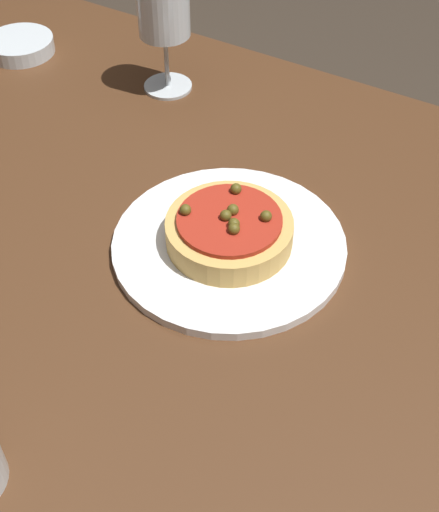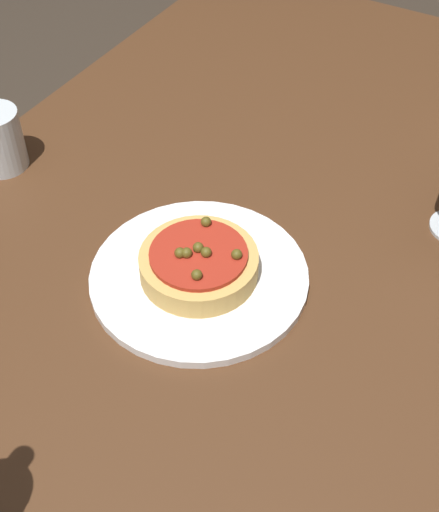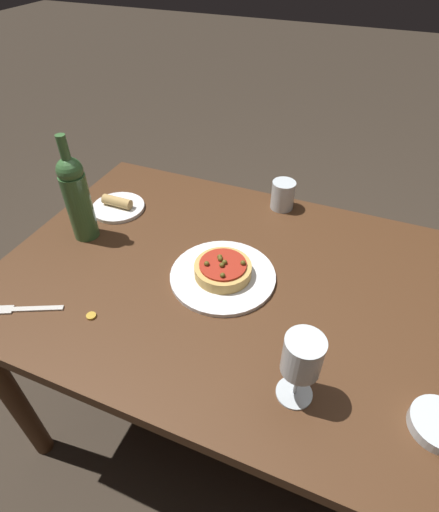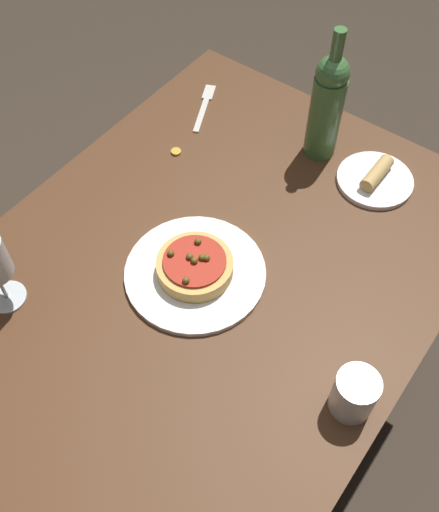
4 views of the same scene
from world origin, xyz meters
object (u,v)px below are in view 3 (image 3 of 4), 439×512
object	(u,v)px
wine_bottle	(77,196)
side_plate	(118,206)
wine_glass	(302,358)
bottle_cap	(91,316)
dining_table	(265,309)
fork	(22,309)
pizza	(223,269)
side_bowl	(439,424)
dinner_plate	(223,276)
water_cup	(283,195)

from	to	relation	value
wine_bottle	side_plate	world-z (taller)	wine_bottle
wine_glass	bottle_cap	distance (m)	0.52
dining_table	fork	world-z (taller)	fork
pizza	fork	world-z (taller)	pizza
dining_table	pizza	distance (m)	0.17
side_plate	wine_bottle	bearing A→B (deg)	85.80
wine_glass	side_bowl	xyz separation A→B (m)	(-0.27, -0.03, -0.11)
dinner_plate	fork	bearing A→B (deg)	35.38
wine_bottle	bottle_cap	world-z (taller)	wine_bottle
water_cup	fork	world-z (taller)	water_cup
water_cup	side_bowl	bearing A→B (deg)	128.16
pizza	wine_glass	bearing A→B (deg)	135.22
dining_table	side_bowl	xyz separation A→B (m)	(-0.41, 0.24, 0.10)
dining_table	water_cup	size ratio (longest dim) A/B	15.55
wine_bottle	wine_glass	bearing A→B (deg)	158.84
pizza	side_bowl	bearing A→B (deg)	157.10
dining_table	water_cup	world-z (taller)	water_cup
dinner_plate	wine_glass	bearing A→B (deg)	135.21
dining_table	wine_glass	xyz separation A→B (m)	(-0.14, 0.27, 0.21)
dinner_plate	bottle_cap	bearing A→B (deg)	45.43
fork	wine_bottle	bearing A→B (deg)	-108.71
fork	side_plate	world-z (taller)	side_plate
wine_glass	side_bowl	size ratio (longest dim) A/B	1.58
fork	bottle_cap	xyz separation A→B (m)	(-0.17, -0.05, 0.00)
water_cup	side_bowl	xyz separation A→B (m)	(-0.48, 0.61, -0.03)
wine_bottle	water_cup	bearing A→B (deg)	-143.95
fork	side_plate	xyz separation A→B (m)	(0.02, -0.46, 0.01)
dinner_plate	wine_bottle	distance (m)	0.47
wine_bottle	fork	bearing A→B (deg)	96.31
water_cup	bottle_cap	world-z (taller)	water_cup
side_bowl	wine_glass	bearing A→B (deg)	7.32
side_bowl	dining_table	bearing A→B (deg)	-29.77
dinner_plate	side_bowl	distance (m)	0.58
wine_bottle	fork	size ratio (longest dim) A/B	1.90
wine_bottle	water_cup	xyz separation A→B (m)	(-0.51, -0.37, -0.09)
side_plate	dining_table	bearing A→B (deg)	164.24
fork	bottle_cap	world-z (taller)	bottle_cap
wine_bottle	side_bowl	size ratio (longest dim) A/B	2.86
wine_glass	fork	world-z (taller)	wine_glass
pizza	wine_glass	size ratio (longest dim) A/B	0.87
water_cup	fork	size ratio (longest dim) A/B	0.56
dinner_plate	side_bowl	bearing A→B (deg)	157.09
water_cup	bottle_cap	xyz separation A→B (m)	(0.30, 0.63, -0.04)
dinner_plate	fork	size ratio (longest dim) A/B	1.69
water_cup	side_bowl	distance (m)	0.78
pizza	water_cup	size ratio (longest dim) A/B	1.62
dining_table	side_plate	size ratio (longest dim) A/B	8.54
water_cup	side_plate	xyz separation A→B (m)	(0.50, 0.22, -0.04)
dinner_plate	side_bowl	size ratio (longest dim) A/B	2.54
dining_table	fork	size ratio (longest dim) A/B	8.70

